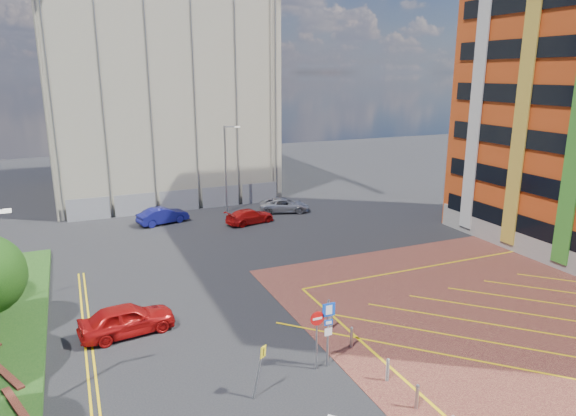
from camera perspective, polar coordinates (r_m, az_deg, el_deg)
ground at (r=22.94m, az=4.43°, el=-18.59°), size 140.00×140.00×0.00m
forecourt at (r=31.25m, az=28.28°, el=-10.86°), size 26.00×26.00×0.02m
lamp_back at (r=47.48m, az=-6.86°, el=4.70°), size 1.53×0.16×8.00m
sign_cluster at (r=22.81m, az=4.03°, el=-13.08°), size 1.17×0.12×3.20m
warning_sign at (r=21.20m, az=-3.14°, el=-17.05°), size 0.67×0.40×2.25m
bollard_row at (r=22.54m, az=11.99°, el=-18.14°), size 0.14×11.14×0.90m
construction_building at (r=57.61m, az=-14.58°, el=12.75°), size 21.20×19.20×22.00m
construction_fence at (r=49.32m, az=-10.84°, el=0.93°), size 21.60×0.06×2.00m
car_red_left at (r=27.19m, az=-17.45°, el=-11.71°), size 4.82×2.45×1.57m
car_blue_back at (r=45.38m, az=-13.74°, el=-0.82°), size 4.58×2.56×1.43m
car_red_back at (r=44.31m, az=-4.26°, el=-0.92°), size 4.61×2.68×1.26m
car_silver_back at (r=47.80m, az=-0.42°, el=0.32°), size 5.08×3.47×1.29m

